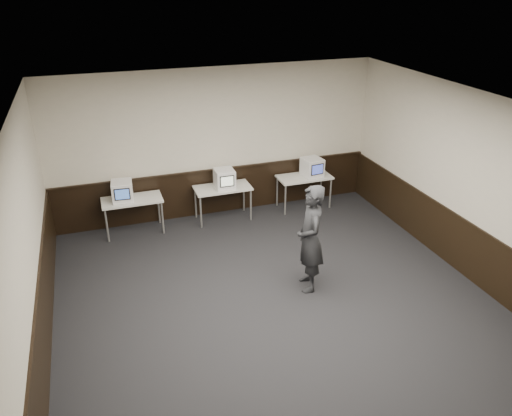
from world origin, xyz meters
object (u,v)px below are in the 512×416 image
Objects in this scene: emac_center at (224,178)px; person at (310,239)px; desk_left at (132,202)px; emac_left at (122,191)px; desk_center at (223,190)px; desk_right at (304,179)px; emac_right at (312,167)px.

emac_center is 3.02m from person.
emac_left reaches higher than desk_left.
emac_center is at bearing -33.07° from desk_center.
emac_center reaches higher than desk_right.
desk_left is 2.71× the size of emac_center.
emac_center is at bearing 4.60° from emac_left.
emac_left is at bearing 173.04° from emac_right.
desk_left is 2.56× the size of emac_left.
emac_center is at bearing -0.79° from desk_left.
desk_center is at bearing 0.00° from desk_left.
desk_right is at bearing 166.33° from emac_right.
desk_left is 3.95m from person.
person is (0.64, -2.95, -0.02)m from emac_center.
emac_center is at bearing 173.39° from emac_right.
emac_left reaches higher than desk_center.
person is at bearing -77.12° from desk_center.
emac_left is at bearing -179.88° from desk_right.
person reaches higher than desk_left.
desk_left is 0.32m from emac_left.
emac_right is 3.26m from person.
desk_center is at bearing 180.00° from desk_right.
emac_left reaches higher than emac_center.
emac_center is 0.24× the size of person.
desk_left and desk_right have the same top height.
desk_left and desk_center have the same top height.
desk_left is 2.48× the size of emac_right.
emac_center is (2.11, -0.02, -0.00)m from emac_left.
desk_right is 1.88m from emac_center.
person is at bearing -42.11° from emac_left.
desk_center is 2.09m from emac_right.
desk_center is 1.90m from desk_right.
desk_right is 2.56× the size of emac_left.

